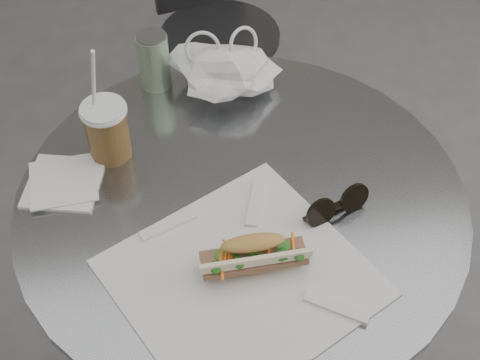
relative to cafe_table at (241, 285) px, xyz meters
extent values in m
cylinder|color=slate|center=(0.00, 0.00, -0.10)|extent=(0.08, 0.08, 0.71)
cylinder|color=slate|center=(0.00, 0.00, 0.26)|extent=(0.76, 0.76, 0.02)
cylinder|color=#2C2C2F|center=(0.10, 0.89, -0.46)|extent=(0.32, 0.32, 0.02)
cylinder|color=#2C2C2F|center=(0.10, 0.89, -0.26)|extent=(0.06, 0.06, 0.42)
cylinder|color=#2C2C2F|center=(0.10, 0.89, -0.05)|extent=(0.35, 0.35, 0.02)
cube|color=white|center=(-0.03, -0.16, 0.28)|extent=(0.46, 0.45, 0.00)
ellipsoid|color=tan|center=(-0.01, -0.15, 0.29)|extent=(0.20, 0.07, 0.02)
cube|color=brown|center=(-0.01, -0.15, 0.30)|extent=(0.16, 0.05, 0.01)
ellipsoid|color=tan|center=(-0.01, -0.14, 0.33)|extent=(0.20, 0.07, 0.04)
cylinder|color=brown|center=(-0.21, 0.14, 0.32)|extent=(0.07, 0.07, 0.10)
cylinder|color=white|center=(-0.21, 0.14, 0.38)|extent=(0.08, 0.08, 0.01)
cylinder|color=white|center=(-0.22, 0.14, 0.42)|extent=(0.03, 0.05, 0.19)
cylinder|color=black|center=(0.11, -0.08, 0.30)|extent=(0.06, 0.03, 0.05)
cylinder|color=black|center=(0.18, -0.06, 0.30)|extent=(0.06, 0.03, 0.05)
cube|color=black|center=(0.15, -0.07, 0.29)|extent=(0.02, 0.01, 0.01)
cube|color=white|center=(-0.29, 0.08, 0.28)|extent=(0.15, 0.15, 0.01)
cube|color=white|center=(-0.29, 0.08, 0.28)|extent=(0.12, 0.12, 0.00)
cylinder|color=#6BA862|center=(-0.11, 0.32, 0.33)|extent=(0.06, 0.06, 0.11)
cylinder|color=slate|center=(-0.11, 0.32, 0.39)|extent=(0.06, 0.06, 0.00)
camera|label=1|loc=(-0.13, -0.72, 1.13)|focal=50.00mm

